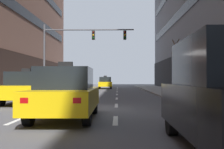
% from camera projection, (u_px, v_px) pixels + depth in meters
% --- Properties ---
extents(ground_plane, '(120.00, 120.00, 0.00)m').
position_uv_depth(ground_plane, '(79.00, 110.00, 11.92)').
color(ground_plane, '#515156').
extents(lane_stripe_l1_s3, '(0.16, 2.00, 0.01)m').
position_uv_depth(lane_stripe_l1_s3, '(18.00, 120.00, 8.95)').
color(lane_stripe_l1_s3, silver).
rests_on(lane_stripe_l1_s3, ground).
extents(lane_stripe_l1_s4, '(0.16, 2.00, 0.01)m').
position_uv_depth(lane_stripe_l1_s4, '(54.00, 105.00, 13.95)').
color(lane_stripe_l1_s4, silver).
rests_on(lane_stripe_l1_s4, ground).
extents(lane_stripe_l1_s5, '(0.16, 2.00, 0.01)m').
position_uv_depth(lane_stripe_l1_s5, '(71.00, 98.00, 18.95)').
color(lane_stripe_l1_s5, silver).
rests_on(lane_stripe_l1_s5, ground).
extents(lane_stripe_l1_s6, '(0.16, 2.00, 0.01)m').
position_uv_depth(lane_stripe_l1_s6, '(80.00, 94.00, 23.95)').
color(lane_stripe_l1_s6, silver).
rests_on(lane_stripe_l1_s6, ground).
extents(lane_stripe_l1_s7, '(0.16, 2.00, 0.01)m').
position_uv_depth(lane_stripe_l1_s7, '(87.00, 92.00, 28.94)').
color(lane_stripe_l1_s7, silver).
rests_on(lane_stripe_l1_s7, ground).
extents(lane_stripe_l1_s8, '(0.16, 2.00, 0.01)m').
position_uv_depth(lane_stripe_l1_s8, '(91.00, 90.00, 33.94)').
color(lane_stripe_l1_s8, silver).
rests_on(lane_stripe_l1_s8, ground).
extents(lane_stripe_l1_s9, '(0.16, 2.00, 0.01)m').
position_uv_depth(lane_stripe_l1_s9, '(95.00, 88.00, 38.94)').
color(lane_stripe_l1_s9, silver).
rests_on(lane_stripe_l1_s9, ground).
extents(lane_stripe_l1_s10, '(0.16, 2.00, 0.01)m').
position_uv_depth(lane_stripe_l1_s10, '(97.00, 87.00, 43.94)').
color(lane_stripe_l1_s10, silver).
rests_on(lane_stripe_l1_s10, ground).
extents(lane_stripe_l2_s3, '(0.16, 2.00, 0.01)m').
position_uv_depth(lane_stripe_l2_s3, '(115.00, 120.00, 8.88)').
color(lane_stripe_l2_s3, silver).
rests_on(lane_stripe_l2_s3, ground).
extents(lane_stripe_l2_s4, '(0.16, 2.00, 0.01)m').
position_uv_depth(lane_stripe_l2_s4, '(116.00, 105.00, 13.88)').
color(lane_stripe_l2_s4, silver).
rests_on(lane_stripe_l2_s4, ground).
extents(lane_stripe_l2_s5, '(0.16, 2.00, 0.01)m').
position_uv_depth(lane_stripe_l2_s5, '(117.00, 98.00, 18.88)').
color(lane_stripe_l2_s5, silver).
rests_on(lane_stripe_l2_s5, ground).
extents(lane_stripe_l2_s6, '(0.16, 2.00, 0.01)m').
position_uv_depth(lane_stripe_l2_s6, '(117.00, 94.00, 23.88)').
color(lane_stripe_l2_s6, silver).
rests_on(lane_stripe_l2_s6, ground).
extents(lane_stripe_l2_s7, '(0.16, 2.00, 0.01)m').
position_uv_depth(lane_stripe_l2_s7, '(117.00, 92.00, 28.87)').
color(lane_stripe_l2_s7, silver).
rests_on(lane_stripe_l2_s7, ground).
extents(lane_stripe_l2_s8, '(0.16, 2.00, 0.01)m').
position_uv_depth(lane_stripe_l2_s8, '(117.00, 90.00, 33.87)').
color(lane_stripe_l2_s8, silver).
rests_on(lane_stripe_l2_s8, ground).
extents(lane_stripe_l2_s9, '(0.16, 2.00, 0.01)m').
position_uv_depth(lane_stripe_l2_s9, '(117.00, 88.00, 38.87)').
color(lane_stripe_l2_s9, silver).
rests_on(lane_stripe_l2_s9, ground).
extents(lane_stripe_l2_s10, '(0.16, 2.00, 0.01)m').
position_uv_depth(lane_stripe_l2_s10, '(117.00, 87.00, 43.87)').
color(lane_stripe_l2_s10, silver).
rests_on(lane_stripe_l2_s10, ground).
extents(taxi_driving_0, '(2.01, 4.47, 1.83)m').
position_uv_depth(taxi_driving_0, '(105.00, 83.00, 38.22)').
color(taxi_driving_0, black).
rests_on(taxi_driving_0, ground).
extents(taxi_driving_1, '(1.96, 4.66, 1.93)m').
position_uv_depth(taxi_driving_1, '(27.00, 88.00, 14.97)').
color(taxi_driving_1, black).
rests_on(taxi_driving_1, ground).
extents(taxi_driving_2, '(2.00, 4.66, 1.93)m').
position_uv_depth(taxi_driving_2, '(66.00, 94.00, 9.20)').
color(taxi_driving_2, black).
rests_on(taxi_driving_2, ground).
extents(traffic_signal_0, '(8.51, 0.35, 6.37)m').
position_uv_depth(traffic_signal_0, '(75.00, 44.00, 25.46)').
color(traffic_signal_0, '#4C4C51').
rests_on(traffic_signal_0, sidewalk_left).
extents(street_tree_0, '(1.80, 1.68, 4.23)m').
position_uv_depth(street_tree_0, '(184.00, 68.00, 19.35)').
color(street_tree_0, '#4C3823').
rests_on(street_tree_0, sidewalk_right).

